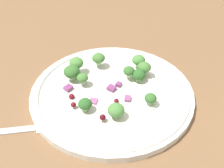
{
  "coord_description": "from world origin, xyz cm",
  "views": [
    {
      "loc": [
        25.3,
        -29.06,
        33.43
      ],
      "look_at": [
        2.88,
        1.05,
        2.7
      ],
      "focal_mm": 44.83,
      "sensor_mm": 36.0,
      "label": 1
    }
  ],
  "objects_px": {
    "plate": "(112,92)",
    "broccoli_floret_0": "(76,63)",
    "fork": "(7,131)",
    "broccoli_floret_1": "(151,98)",
    "broccoli_floret_2": "(85,104)"
  },
  "relations": [
    {
      "from": "plate",
      "to": "broccoli_floret_1",
      "type": "xyz_separation_m",
      "value": [
        0.07,
        0.01,
        0.02
      ]
    },
    {
      "from": "broccoli_floret_0",
      "to": "fork",
      "type": "bearing_deg",
      "value": -89.08
    },
    {
      "from": "plate",
      "to": "broccoli_floret_0",
      "type": "distance_m",
      "value": 0.09
    },
    {
      "from": "broccoli_floret_0",
      "to": "broccoli_floret_1",
      "type": "distance_m",
      "value": 0.16
    },
    {
      "from": "plate",
      "to": "fork",
      "type": "distance_m",
      "value": 0.18
    },
    {
      "from": "broccoli_floret_0",
      "to": "broccoli_floret_1",
      "type": "relative_size",
      "value": 1.31
    },
    {
      "from": "broccoli_floret_1",
      "to": "plate",
      "type": "bearing_deg",
      "value": -173.4
    },
    {
      "from": "broccoli_floret_2",
      "to": "plate",
      "type": "bearing_deg",
      "value": 86.9
    },
    {
      "from": "broccoli_floret_0",
      "to": "broccoli_floret_2",
      "type": "xyz_separation_m",
      "value": [
        0.08,
        -0.07,
        -0.01
      ]
    },
    {
      "from": "plate",
      "to": "broccoli_floret_1",
      "type": "height_order",
      "value": "broccoli_floret_1"
    },
    {
      "from": "plate",
      "to": "broccoli_floret_2",
      "type": "bearing_deg",
      "value": -93.1
    },
    {
      "from": "plate",
      "to": "broccoli_floret_0",
      "type": "relative_size",
      "value": 10.81
    },
    {
      "from": "plate",
      "to": "fork",
      "type": "xyz_separation_m",
      "value": [
        -0.08,
        -0.17,
        -0.01
      ]
    },
    {
      "from": "plate",
      "to": "broccoli_floret_0",
      "type": "height_order",
      "value": "broccoli_floret_0"
    },
    {
      "from": "plate",
      "to": "broccoli_floret_1",
      "type": "bearing_deg",
      "value": 6.6
    }
  ]
}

